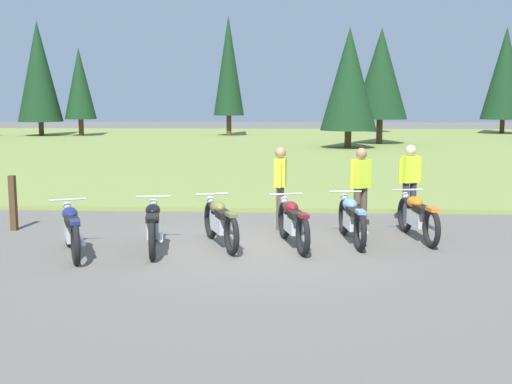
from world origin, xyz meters
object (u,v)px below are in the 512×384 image
(trail_marker_post, at_px, (13,203))
(motorcycle_black, at_px, (153,226))
(motorcycle_sky_blue, at_px, (352,219))
(rider_with_back_turned, at_px, (361,184))
(motorcycle_orange, at_px, (417,216))
(motorcycle_olive, at_px, (220,222))
(rider_in_hivis_vest, at_px, (280,183))
(motorcycle_navy, at_px, (71,229))
(rider_near_row_end, at_px, (410,179))
(motorcycle_maroon, at_px, (293,222))

(trail_marker_post, bearing_deg, motorcycle_black, -26.36)
(motorcycle_sky_blue, relative_size, rider_with_back_turned, 1.26)
(motorcycle_orange, bearing_deg, motorcycle_black, -166.36)
(motorcycle_sky_blue, height_order, rider_with_back_turned, rider_with_back_turned)
(rider_with_back_turned, distance_m, trail_marker_post, 6.95)
(motorcycle_orange, relative_size, rider_with_back_turned, 1.25)
(motorcycle_olive, height_order, motorcycle_sky_blue, same)
(rider_in_hivis_vest, bearing_deg, motorcycle_black, -137.65)
(motorcycle_sky_blue, bearing_deg, trail_marker_post, 173.75)
(rider_in_hivis_vest, bearing_deg, motorcycle_navy, -145.53)
(motorcycle_olive, height_order, motorcycle_orange, same)
(motorcycle_navy, relative_size, trail_marker_post, 1.77)
(motorcycle_black, xyz_separation_m, rider_with_back_turned, (3.76, 1.83, 0.51))
(motorcycle_navy, xyz_separation_m, rider_near_row_end, (6.18, 3.12, 0.51))
(rider_in_hivis_vest, distance_m, trail_marker_post, 5.37)
(motorcycle_black, distance_m, trail_marker_post, 3.54)
(motorcycle_navy, xyz_separation_m, rider_with_back_turned, (5.06, 2.23, 0.51))
(motorcycle_orange, relative_size, trail_marker_post, 1.89)
(motorcycle_sky_blue, height_order, rider_near_row_end, rider_near_row_end)
(rider_with_back_turned, height_order, rider_near_row_end, same)
(motorcycle_sky_blue, distance_m, rider_in_hivis_vest, 1.82)
(motorcycle_maroon, xyz_separation_m, motorcycle_sky_blue, (1.08, 0.41, 0.00))
(motorcycle_olive, bearing_deg, motorcycle_navy, -161.60)
(motorcycle_orange, bearing_deg, motorcycle_maroon, -162.93)
(motorcycle_black, bearing_deg, motorcycle_orange, 13.64)
(motorcycle_olive, distance_m, rider_with_back_turned, 3.04)
(motorcycle_orange, xyz_separation_m, rider_with_back_turned, (-0.99, 0.68, 0.51))
(motorcycle_maroon, height_order, rider_with_back_turned, rider_with_back_turned)
(trail_marker_post, bearing_deg, motorcycle_navy, -46.52)
(motorcycle_navy, bearing_deg, motorcycle_olive, 18.40)
(motorcycle_navy, bearing_deg, motorcycle_orange, 14.43)
(motorcycle_olive, relative_size, rider_in_hivis_vest, 1.19)
(rider_with_back_turned, bearing_deg, motorcycle_black, -154.05)
(motorcycle_orange, height_order, trail_marker_post, trail_marker_post)
(motorcycle_navy, distance_m, trail_marker_post, 2.73)
(motorcycle_orange, xyz_separation_m, rider_near_row_end, (0.13, 1.57, 0.51))
(rider_in_hivis_vest, distance_m, rider_near_row_end, 2.81)
(motorcycle_orange, relative_size, rider_near_row_end, 1.25)
(motorcycle_orange, xyz_separation_m, trail_marker_post, (-7.92, 0.42, 0.12))
(rider_with_back_turned, bearing_deg, motorcycle_sky_blue, -104.83)
(motorcycle_navy, bearing_deg, motorcycle_black, 17.27)
(trail_marker_post, bearing_deg, rider_with_back_turned, 2.11)
(motorcycle_black, height_order, motorcycle_maroon, same)
(motorcycle_maroon, relative_size, motorcycle_orange, 0.99)
(motorcycle_olive, bearing_deg, rider_in_hivis_vest, 56.51)
(trail_marker_post, bearing_deg, rider_in_hivis_vest, 4.30)
(motorcycle_maroon, bearing_deg, motorcycle_black, -169.76)
(rider_in_hivis_vest, bearing_deg, rider_near_row_end, 15.33)
(motorcycle_black, xyz_separation_m, rider_near_row_end, (4.88, 2.72, 0.51))
(rider_with_back_turned, bearing_deg, motorcycle_olive, -151.55)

